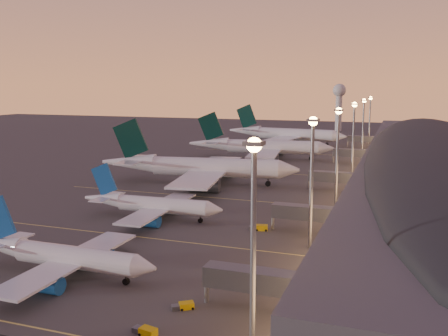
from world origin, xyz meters
TOP-DOWN VIEW (x-y plane):
  - ground at (0.00, 0.00)m, footprint 700.00×700.00m
  - airliner_narrow_south at (-1.13, -28.27)m, footprint 36.02×32.02m
  - airliner_narrow_north at (-3.81, 9.23)m, footprint 36.26×32.33m
  - airliner_wide_near at (-9.56, 52.54)m, footprint 65.61×60.41m
  - airliner_wide_mid at (-5.59, 112.89)m, footprint 63.11×58.01m
  - airliner_wide_far at (-7.10, 169.46)m, footprint 66.23×60.77m
  - terminal_building at (61.84, 72.47)m, footprint 56.35×255.00m
  - light_masts at (36.00, 65.00)m, footprint 2.20×217.20m
  - radar_tower at (10.00, 260.00)m, footprint 9.00×9.00m
  - lane_markings at (0.00, 40.00)m, footprint 90.00×180.36m
  - baggage_tug_a at (22.19, -41.74)m, footprint 3.57×1.98m
  - baggage_tug_b at (23.76, -33.25)m, footprint 3.32×2.84m
  - baggage_tug_c at (23.37, 8.33)m, footprint 4.35×2.50m

SIDE VIEW (x-z plane):
  - ground at x=0.00m, z-range 0.00..0.00m
  - lane_markings at x=0.00m, z-range 0.01..0.01m
  - baggage_tug_b at x=23.76m, z-range -0.04..0.91m
  - baggage_tug_a at x=22.19m, z-range -0.04..0.96m
  - baggage_tug_c at x=23.37m, z-range -0.05..1.17m
  - airliner_narrow_south at x=-1.13m, z-range -3.12..9.81m
  - airliner_narrow_north at x=-3.81m, z-range -3.13..9.84m
  - airliner_wide_mid at x=-5.59m, z-range -4.90..15.30m
  - airliner_wide_near at x=-9.56m, z-range -5.10..15.92m
  - airliner_wide_far at x=-7.10m, z-range -5.14..16.05m
  - terminal_building at x=61.84m, z-range 0.05..17.51m
  - light_masts at x=36.00m, z-range 4.60..30.50m
  - radar_tower at x=10.00m, z-range 5.62..38.12m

